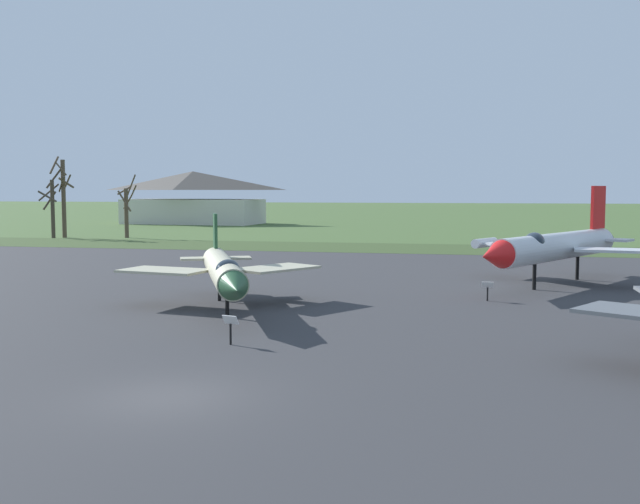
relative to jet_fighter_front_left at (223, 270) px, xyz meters
name	(u,v)px	position (x,y,z in m)	size (l,w,h in m)	color
ground_plane	(168,399)	(3.43, -13.90, -1.86)	(600.00, 600.00, 0.00)	#425B2D
asphalt_apron	(311,302)	(3.43, 3.09, -1.84)	(104.89, 56.63, 0.05)	#333335
grass_verge_strip	(393,248)	(3.43, 37.41, -1.83)	(164.89, 12.00, 0.06)	#354923
jet_fighter_front_left	(223,270)	(0.00, 0.00, 0.00)	(9.03, 12.51, 4.27)	#B7B293
info_placard_front_left	(230,326)	(2.86, -7.25, -1.16)	(0.63, 0.35, 1.11)	black
jet_fighter_rear_left	(555,246)	(15.66, 12.31, 0.45)	(11.22, 15.14, 5.77)	silver
info_placard_rear_left	(488,289)	(11.84, 5.22, -1.22)	(0.57, 0.22, 1.01)	black
bare_tree_far_left	(52,203)	(-36.50, 44.28, 2.14)	(3.32, 2.97, 8.05)	#42382D
bare_tree_left_of_center	(63,195)	(-35.72, 45.33, 3.09)	(2.58, 2.33, 9.45)	brown
bare_tree_center	(127,209)	(-28.48, 46.68, 1.48)	(2.57, 2.31, 7.30)	brown
visitor_building	(193,197)	(-34.59, 81.99, 2.43)	(23.43, 11.69, 8.56)	beige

